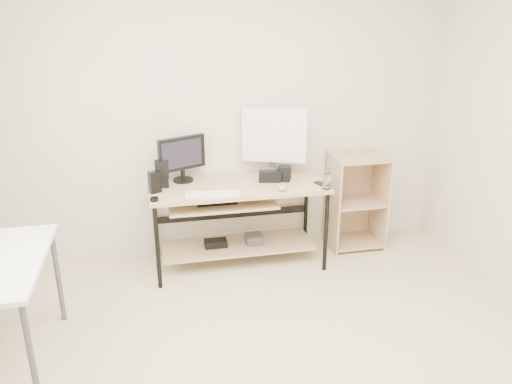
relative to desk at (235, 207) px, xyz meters
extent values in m
cube|color=beige|center=(0.03, 0.34, 0.76)|extent=(4.00, 0.01, 2.60)
cube|color=tan|center=(0.03, -0.01, 0.20)|extent=(1.50, 0.65, 0.03)
cube|color=tan|center=(-0.12, -0.06, 0.08)|extent=(0.90, 0.49, 0.02)
cube|color=tan|center=(0.03, 0.04, -0.39)|extent=(1.35, 0.46, 0.02)
cube|color=black|center=(-0.17, -0.06, 0.10)|extent=(0.33, 0.22, 0.01)
cylinder|color=black|center=(0.08, -0.11, 0.10)|extent=(0.14, 0.01, 0.01)
cube|color=#424245|center=(0.18, 0.04, -0.34)|extent=(0.15, 0.15, 0.08)
cube|color=black|center=(-0.17, 0.04, -0.35)|extent=(0.20, 0.12, 0.06)
cylinder|color=black|center=(-0.68, -0.29, -0.18)|extent=(0.04, 0.04, 0.72)
cylinder|color=black|center=(-0.68, 0.28, -0.18)|extent=(0.04, 0.04, 0.72)
cylinder|color=black|center=(0.74, -0.29, -0.18)|extent=(0.04, 0.04, 0.72)
cylinder|color=black|center=(0.74, 0.28, -0.18)|extent=(0.04, 0.04, 0.72)
cylinder|color=#424245|center=(-1.39, -1.52, -0.18)|extent=(0.04, 0.04, 0.72)
cylinder|color=#424245|center=(-1.39, -0.60, -0.18)|extent=(0.04, 0.04, 0.72)
cube|color=tan|center=(0.94, 0.12, -0.09)|extent=(0.02, 0.40, 0.90)
cube|color=tan|center=(1.42, 0.12, -0.09)|extent=(0.02, 0.40, 0.90)
cube|color=tan|center=(1.18, 0.31, -0.09)|extent=(0.50, 0.02, 0.90)
cube|color=tan|center=(1.18, 0.12, -0.50)|extent=(0.46, 0.38, 0.02)
cube|color=tan|center=(1.18, 0.12, -0.09)|extent=(0.46, 0.38, 0.02)
cube|color=tan|center=(1.18, 0.12, 0.34)|extent=(0.46, 0.38, 0.02)
cylinder|color=black|center=(-0.42, 0.18, 0.22)|extent=(0.18, 0.18, 0.02)
cylinder|color=black|center=(-0.42, 0.18, 0.27)|extent=(0.04, 0.04, 0.09)
cube|color=black|center=(-0.42, 0.18, 0.46)|extent=(0.41, 0.22, 0.29)
cube|color=black|center=(-0.42, 0.16, 0.46)|extent=(0.33, 0.16, 0.23)
cube|color=silver|center=(0.39, 0.18, 0.22)|extent=(0.20, 0.18, 0.02)
cylinder|color=silver|center=(0.39, 0.18, 0.29)|extent=(0.05, 0.05, 0.11)
cube|color=white|center=(0.39, 0.18, 0.58)|extent=(0.55, 0.26, 0.48)
cube|color=teal|center=(0.39, 0.15, 0.58)|extent=(0.45, 0.18, 0.38)
cube|color=white|center=(-0.22, -0.22, 0.22)|extent=(0.44, 0.17, 0.01)
ellipsoid|color=#BABABF|center=(0.36, -0.21, 0.23)|extent=(0.10, 0.13, 0.04)
cube|color=black|center=(0.31, 0.01, 0.26)|extent=(0.20, 0.12, 0.10)
cube|color=black|center=(-0.60, 0.07, 0.26)|extent=(0.10, 0.10, 0.09)
cube|color=black|center=(-0.60, 0.07, 0.37)|extent=(0.11, 0.11, 0.13)
cube|color=black|center=(0.44, 0.02, 0.28)|extent=(0.14, 0.14, 0.13)
cube|color=black|center=(-0.67, -0.06, 0.30)|extent=(0.11, 0.09, 0.18)
cylinder|color=black|center=(-0.68, -0.25, 0.23)|extent=(0.08, 0.08, 0.03)
cube|color=black|center=(0.72, -0.14, 0.22)|extent=(0.10, 0.13, 0.01)
cylinder|color=#9C7546|center=(0.72, -0.28, 0.21)|extent=(0.08, 0.08, 0.01)
cylinder|color=white|center=(0.72, -0.28, 0.28)|extent=(0.07, 0.07, 0.13)
camera|label=1|loc=(-0.66, -3.96, 1.62)|focal=35.00mm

